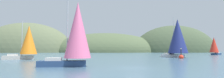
{
  "coord_description": "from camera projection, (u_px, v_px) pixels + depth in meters",
  "views": [
    {
      "loc": [
        -4.57,
        -22.31,
        2.02
      ],
      "look_at": [
        0.0,
        28.41,
        4.74
      ],
      "focal_mm": 32.42,
      "sensor_mm": 36.0,
      "label": 1
    }
  ],
  "objects": [
    {
      "name": "headland_center",
      "position": [
        106.0,
        52.0,
        157.2
      ],
      "size": [
        89.72,
        44.0,
        30.0
      ],
      "primitive_type": "ellipsoid",
      "color": "#4C5B3D",
      "rests_on": "ground_plane"
    },
    {
      "name": "sailboat_navy_sail",
      "position": [
        177.0,
        37.0,
        53.31
      ],
      "size": [
        6.5,
        9.33,
        10.95
      ],
      "color": "white",
      "rests_on": "ground_plane"
    },
    {
      "name": "channel_buoy",
      "position": [
        181.0,
        57.0,
        46.83
      ],
      "size": [
        1.1,
        1.1,
        2.64
      ],
      "color": "red",
      "rests_on": "ground_plane"
    },
    {
      "name": "sailboat_orange_sail",
      "position": [
        28.0,
        42.0,
        42.39
      ],
      "size": [
        7.08,
        4.26,
        8.07
      ],
      "color": "#B7B2A8",
      "rests_on": "ground_plane"
    },
    {
      "name": "sailboat_pink_spinnaker",
      "position": [
        76.0,
        33.0,
        24.51
      ],
      "size": [
        6.31,
        3.34,
        7.95
      ],
      "color": "navy",
      "rests_on": "ground_plane"
    },
    {
      "name": "headland_left",
      "position": [
        27.0,
        52.0,
        151.82
      ],
      "size": [
        70.07,
        44.0,
        44.78
      ],
      "primitive_type": "ellipsoid",
      "color": "#5B6647",
      "rests_on": "ground_plane"
    },
    {
      "name": "ground_plane",
      "position": [
        135.0,
        68.0,
        22.49
      ],
      "size": [
        360.0,
        360.0,
        0.0
      ],
      "primitive_type": "plane",
      "color": "#426075"
    },
    {
      "name": "sailboat_scarlet_sail",
      "position": [
        214.0,
        46.0,
        79.27
      ],
      "size": [
        6.74,
        5.83,
        7.15
      ],
      "color": "navy",
      "rests_on": "ground_plane"
    },
    {
      "name": "headland_right",
      "position": [
        174.0,
        52.0,
        162.12
      ],
      "size": [
        67.42,
        44.0,
        43.04
      ],
      "primitive_type": "ellipsoid",
      "color": "#425138",
      "rests_on": "ground_plane"
    }
  ]
}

